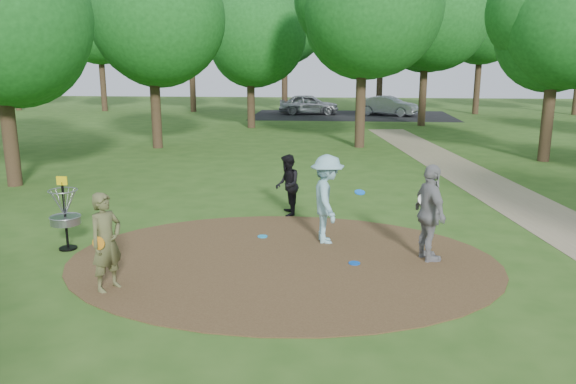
{
  "coord_description": "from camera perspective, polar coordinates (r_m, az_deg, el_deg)",
  "views": [
    {
      "loc": [
        1.03,
        -10.3,
        3.81
      ],
      "look_at": [
        0.0,
        1.2,
        1.1
      ],
      "focal_mm": 35.0,
      "sensor_mm": 36.0,
      "label": 1
    }
  ],
  "objects": [
    {
      "name": "ground",
      "position": [
        11.03,
        -0.56,
        -7.0
      ],
      "size": [
        100.0,
        100.0,
        0.0
      ],
      "primitive_type": "plane",
      "color": "#2D5119",
      "rests_on": "ground"
    },
    {
      "name": "dirt_clearing",
      "position": [
        11.03,
        -0.56,
        -6.95
      ],
      "size": [
        8.4,
        8.4,
        0.02
      ],
      "primitive_type": "cylinder",
      "color": "#47301C",
      "rests_on": "ground"
    },
    {
      "name": "parking_lot",
      "position": [
        40.49,
        6.52,
        7.74
      ],
      "size": [
        14.0,
        8.0,
        0.01
      ],
      "primitive_type": "cube",
      "color": "black",
      "rests_on": "ground"
    },
    {
      "name": "player_observer_with_disc",
      "position": [
        9.89,
        -17.98,
        -4.87
      ],
      "size": [
        0.64,
        0.74,
        1.7
      ],
      "color": "brown",
      "rests_on": "ground"
    },
    {
      "name": "player_throwing_with_disc",
      "position": [
        11.89,
        3.99,
        -0.74
      ],
      "size": [
        1.27,
        1.33,
        1.9
      ],
      "color": "#87BECA",
      "rests_on": "ground"
    },
    {
      "name": "player_walking_with_disc",
      "position": [
        14.02,
        -0.07,
        0.69
      ],
      "size": [
        0.67,
        0.82,
        1.54
      ],
      "color": "black",
      "rests_on": "ground"
    },
    {
      "name": "player_waiting_with_disc",
      "position": [
        11.11,
        14.23,
        -2.11
      ],
      "size": [
        0.77,
        1.21,
        1.91
      ],
      "color": "gray",
      "rests_on": "ground"
    },
    {
      "name": "disc_ground_cyan",
      "position": [
        12.42,
        -2.61,
        -4.53
      ],
      "size": [
        0.22,
        0.22,
        0.02
      ],
      "primitive_type": "cylinder",
      "color": "#1B97DA",
      "rests_on": "dirt_clearing"
    },
    {
      "name": "disc_ground_blue",
      "position": [
        10.9,
        6.76,
        -7.19
      ],
      "size": [
        0.22,
        0.22,
        0.02
      ],
      "primitive_type": "cylinder",
      "color": "blue",
      "rests_on": "dirt_clearing"
    },
    {
      "name": "car_left",
      "position": [
        41.06,
        2.12,
        8.9
      ],
      "size": [
        4.32,
        1.83,
        1.46
      ],
      "primitive_type": "imported",
      "rotation": [
        0.0,
        0.0,
        1.6
      ],
      "color": "#9D9FA4",
      "rests_on": "ground"
    },
    {
      "name": "car_right",
      "position": [
        40.78,
        10.11,
        8.62
      ],
      "size": [
        4.39,
        3.05,
        1.37
      ],
      "primitive_type": "imported",
      "rotation": [
        0.0,
        0.0,
        1.14
      ],
      "color": "#9FA1A6",
      "rests_on": "ground"
    },
    {
      "name": "disc_golf_basket",
      "position": [
        12.31,
        -21.76,
        -1.55
      ],
      "size": [
        0.63,
        0.63,
        1.54
      ],
      "color": "black",
      "rests_on": "ground"
    },
    {
      "name": "tree_ring",
      "position": [
        19.26,
        4.12,
        17.3
      ],
      "size": [
        36.98,
        45.93,
        9.18
      ],
      "color": "#332316",
      "rests_on": "ground"
    }
  ]
}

